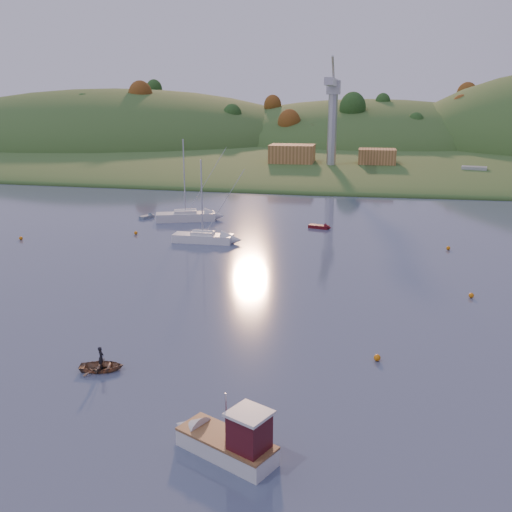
% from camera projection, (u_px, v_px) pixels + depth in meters
% --- Properties ---
extents(ground, '(500.00, 500.00, 0.00)m').
position_uv_depth(ground, '(117.00, 508.00, 27.01)').
color(ground, '#3D4664').
rests_on(ground, ground).
extents(far_shore, '(620.00, 220.00, 1.50)m').
position_uv_depth(far_shore, '(343.00, 142.00, 244.40)').
color(far_shore, '#365522').
rests_on(far_shore, ground).
extents(shore_slope, '(640.00, 150.00, 7.00)m').
position_uv_depth(shore_slope, '(334.00, 157.00, 182.96)').
color(shore_slope, '#365522').
rests_on(shore_slope, ground).
extents(hill_left, '(170.00, 140.00, 44.00)m').
position_uv_depth(hill_left, '(117.00, 144.00, 232.63)').
color(hill_left, '#365522').
rests_on(hill_left, ground).
extents(hill_center, '(140.00, 120.00, 36.00)m').
position_uv_depth(hill_center, '(366.00, 146.00, 223.65)').
color(hill_center, '#365522').
rests_on(hill_center, ground).
extents(hillside_trees, '(280.00, 50.00, 32.00)m').
position_uv_depth(hillside_trees, '(337.00, 152.00, 201.87)').
color(hillside_trees, '#194016').
rests_on(hillside_trees, ground).
extents(wharf, '(42.00, 16.00, 2.40)m').
position_uv_depth(wharf, '(343.00, 170.00, 141.08)').
color(wharf, slate).
rests_on(wharf, ground).
extents(shed_west, '(11.00, 8.00, 4.80)m').
position_uv_depth(shed_west, '(292.00, 154.00, 143.45)').
color(shed_west, brown).
rests_on(shed_west, wharf).
extents(shed_east, '(9.00, 7.00, 4.00)m').
position_uv_depth(shed_east, '(377.00, 157.00, 140.63)').
color(shed_east, brown).
rests_on(shed_east, wharf).
extents(dock_crane, '(3.20, 28.00, 20.30)m').
position_uv_depth(dock_crane, '(333.00, 104.00, 133.91)').
color(dock_crane, '#B7B7BC').
rests_on(dock_crane, wharf).
extents(fishing_boat, '(6.88, 4.81, 4.25)m').
position_uv_depth(fishing_boat, '(220.00, 437.00, 30.98)').
color(fishing_boat, silver).
rests_on(fishing_boat, ground).
extents(sailboat_near, '(9.49, 5.60, 12.63)m').
position_uv_depth(sailboat_near, '(186.00, 216.00, 89.29)').
color(sailboat_near, silver).
rests_on(sailboat_near, ground).
extents(sailboat_far, '(7.95, 2.39, 11.02)m').
position_uv_depth(sailboat_far, '(203.00, 237.00, 76.07)').
color(sailboat_far, white).
rests_on(sailboat_far, ground).
extents(canoe, '(3.54, 2.89, 0.64)m').
position_uv_depth(canoe, '(102.00, 366.00, 40.48)').
color(canoe, '#836348').
rests_on(canoe, ground).
extents(paddler, '(0.50, 0.64, 1.56)m').
position_uv_depth(paddler, '(101.00, 360.00, 40.35)').
color(paddler, black).
rests_on(paddler, ground).
extents(red_tender, '(3.63, 1.99, 1.17)m').
position_uv_depth(red_tender, '(323.00, 227.00, 84.03)').
color(red_tender, '#520B11').
rests_on(red_tender, ground).
extents(grey_dinghy, '(2.22, 3.02, 1.07)m').
position_uv_depth(grey_dinghy, '(149.00, 216.00, 91.78)').
color(grey_dinghy, slate).
rests_on(grey_dinghy, ground).
extents(work_vessel, '(13.45, 6.89, 3.30)m').
position_uv_depth(work_vessel, '(473.00, 176.00, 131.78)').
color(work_vessel, slate).
rests_on(work_vessel, ground).
extents(buoy_0, '(0.50, 0.50, 0.50)m').
position_uv_depth(buoy_0, '(377.00, 358.00, 41.97)').
color(buoy_0, orange).
rests_on(buoy_0, ground).
extents(buoy_1, '(0.50, 0.50, 0.50)m').
position_uv_depth(buoy_1, '(471.00, 295.00, 55.12)').
color(buoy_1, orange).
rests_on(buoy_1, ground).
extents(buoy_2, '(0.50, 0.50, 0.50)m').
position_uv_depth(buoy_2, '(21.00, 238.00, 77.39)').
color(buoy_2, orange).
rests_on(buoy_2, ground).
extents(buoy_3, '(0.50, 0.50, 0.50)m').
position_uv_depth(buoy_3, '(136.00, 233.00, 80.46)').
color(buoy_3, orange).
rests_on(buoy_3, ground).
extents(buoy_4, '(0.50, 0.50, 0.50)m').
position_uv_depth(buoy_4, '(448.00, 248.00, 72.37)').
color(buoy_4, orange).
rests_on(buoy_4, ground).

